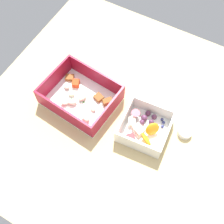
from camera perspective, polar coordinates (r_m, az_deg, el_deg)
The scene contains 4 objects.
table_surface at distance 86.04cm, azimuth 1.58°, elevation -0.67°, with size 80.00×80.00×2.00cm, color tan.
pasta_container at distance 86.06cm, azimuth -6.22°, elevation 3.02°, with size 22.13×18.31×6.77cm.
fruit_bowl at distance 81.44cm, azimuth 6.51°, elevation -3.13°, with size 14.32×14.22×5.45cm.
paper_cup_liner at distance 84.16cm, azimuth 14.39°, elevation -3.91°, with size 4.04×4.04×1.75cm, color white.
Camera 1 is at (17.21, -35.91, 77.27)cm, focal length 45.76 mm.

